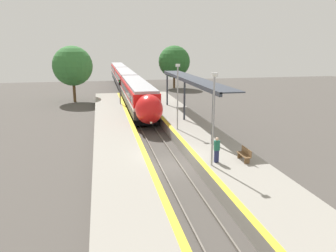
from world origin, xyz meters
The scene contains 14 objects.
ground_plane centered at (0.00, 0.00, 0.00)m, with size 120.00×120.00×0.00m, color #4C4742.
rail_left centered at (-0.72, 0.00, 0.07)m, with size 0.08×90.00×0.15m, color slate.
rail_right centered at (0.72, 0.00, 0.07)m, with size 0.08×90.00×0.15m, color slate.
train centered at (0.00, 38.46, 2.26)m, with size 2.91×60.41×3.96m.
platform_right centered at (3.80, 0.00, 0.46)m, with size 4.49×64.00×0.92m.
platform_left centered at (-3.48, 0.00, 0.46)m, with size 3.85×64.00×0.92m.
platform_bench centered at (4.68, -2.41, 1.38)m, with size 0.44×1.50×0.89m.
person_waiting centered at (2.71, -2.27, 1.81)m, with size 0.36×0.23×1.72m.
railway_signal centered at (-2.12, 21.44, 2.54)m, with size 0.28×0.28×4.13m.
lamppost_near centered at (2.21, -2.78, 4.31)m, with size 0.36×0.20×6.00m.
lamppost_mid centered at (2.21, 6.87, 4.31)m, with size 0.36×0.20×6.00m.
station_canopy centered at (4.43, 10.66, 4.97)m, with size 2.02×20.74×4.32m.
background_tree_left centered at (-8.58, 30.14, 5.47)m, with size 5.98×5.98×8.47m.
background_tree_right centered at (10.14, 43.11, 5.31)m, with size 6.30×6.30×8.47m.
Camera 1 is at (-4.69, -21.90, 8.55)m, focal length 35.00 mm.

